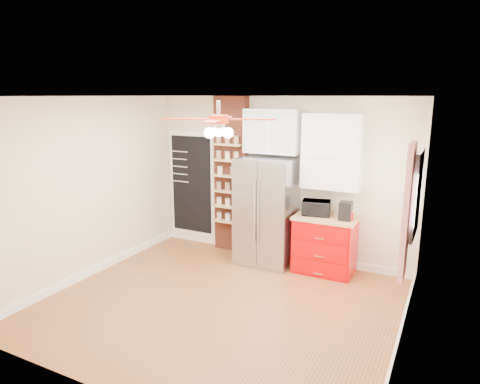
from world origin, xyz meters
The scene contains 21 objects.
floor centered at (0.00, 0.00, 0.00)m, with size 4.50×4.50×0.00m, color #9A5627.
ceiling centered at (0.00, 0.00, 2.70)m, with size 4.50×4.50×0.00m, color white.
wall_back centered at (0.00, 2.00, 1.35)m, with size 4.50×0.02×2.70m, color beige.
wall_front centered at (0.00, -2.00, 1.35)m, with size 4.50×0.02×2.70m, color beige.
wall_left centered at (-2.25, 0.00, 1.35)m, with size 0.02×4.00×2.70m, color beige.
wall_right centered at (2.25, 0.00, 1.35)m, with size 0.02×4.00×2.70m, color beige.
chalkboard centered at (-1.70, 1.96, 1.10)m, with size 0.95×0.05×1.95m.
brick_pillar centered at (-0.85, 1.92, 1.35)m, with size 0.60×0.16×2.70m, color brown.
fridge centered at (-0.05, 1.63, 0.88)m, with size 0.90×0.70×1.75m, color #A7A7AC.
upper_glass_cabinet centered at (-0.05, 1.82, 2.15)m, with size 0.90×0.35×0.70m, color white.
red_cabinet centered at (0.92, 1.68, 0.45)m, with size 0.94×0.64×0.90m.
upper_shelf_unit centered at (0.92, 1.85, 1.88)m, with size 0.90×0.30×1.15m, color white.
window centered at (2.23, 0.90, 1.55)m, with size 0.04×0.75×1.05m, color white.
curtain centered at (2.18, 0.35, 1.45)m, with size 0.06×0.40×1.55m, color red.
ceiling_fan centered at (0.00, 0.00, 2.42)m, with size 1.40×1.40×0.44m.
toaster_oven centered at (0.76, 1.67, 1.02)m, with size 0.42×0.28×0.23m, color black.
coffee_maker centered at (1.23, 1.62, 1.04)m, with size 0.18×0.19×0.28m, color black.
canister_left centered at (1.23, 1.60, 0.97)m, with size 0.09×0.09×0.15m, color #AE0922.
canister_right centered at (1.29, 1.65, 0.96)m, with size 0.09×0.09×0.13m, color red.
pantry_jar_oats centered at (-0.98, 1.76, 1.44)m, with size 0.09×0.09×0.14m, color beige.
pantry_jar_beans centered at (-0.76, 1.79, 1.44)m, with size 0.09×0.09×0.14m, color brown.
Camera 1 is at (2.59, -4.53, 2.72)m, focal length 32.00 mm.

